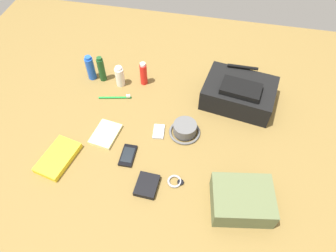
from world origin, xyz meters
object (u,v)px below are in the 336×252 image
at_px(toothpaste_tube, 120,76).
at_px(wallet, 147,185).
at_px(toiletry_pouch, 242,199).
at_px(media_player, 159,132).
at_px(toothbrush, 117,97).
at_px(shampoo_bottle, 101,69).
at_px(deodorant_spray, 90,68).
at_px(bucket_hat, 185,129).
at_px(wristwatch, 175,181).
at_px(backpack, 239,93).
at_px(sunscreen_spray, 144,74).
at_px(paperback_novel, 58,158).
at_px(notepad, 106,134).
at_px(cell_phone, 128,155).

height_order(toothpaste_tube, wallet, toothpaste_tube).
bearing_deg(toiletry_pouch, media_player, 144.17).
bearing_deg(toothbrush, shampoo_bottle, 133.27).
bearing_deg(toiletry_pouch, deodorant_spray, 145.14).
distance_m(bucket_hat, wristwatch, 0.27).
height_order(media_player, toothbrush, toothbrush).
bearing_deg(wallet, deodorant_spray, 130.40).
height_order(backpack, shampoo_bottle, shampoo_bottle).
bearing_deg(shampoo_bottle, sunscreen_spray, 4.40).
distance_m(shampoo_bottle, paperback_novel, 0.55).
height_order(backpack, toothpaste_tube, backpack).
xyz_separation_m(toothpaste_tube, sunscreen_spray, (0.12, 0.04, 0.01)).
bearing_deg(sunscreen_spray, toothpaste_tube, -163.65).
height_order(shampoo_bottle, notepad, shampoo_bottle).
bearing_deg(wallet, sunscreen_spray, 107.96).
xyz_separation_m(shampoo_bottle, toothpaste_tube, (0.11, -0.02, -0.02)).
bearing_deg(paperback_novel, notepad, 46.54).
bearing_deg(shampoo_bottle, paperback_novel, -93.01).
xyz_separation_m(bucket_hat, wristwatch, (0.01, -0.27, -0.02)).
distance_m(bucket_hat, shampoo_bottle, 0.58).
xyz_separation_m(sunscreen_spray, cell_phone, (0.05, -0.48, -0.06)).
height_order(wristwatch, notepad, notepad).
bearing_deg(wristwatch, paperback_novel, 179.34).
bearing_deg(backpack, bucket_hat, -132.36).
bearing_deg(shampoo_bottle, wristwatch, -46.97).
xyz_separation_m(shampoo_bottle, cell_phone, (0.28, -0.46, -0.07)).
height_order(deodorant_spray, paperback_novel, deodorant_spray).
xyz_separation_m(cell_phone, notepad, (-0.14, 0.09, 0.00)).
height_order(toiletry_pouch, notepad, toiletry_pouch).
height_order(bucket_hat, wristwatch, bucket_hat).
relative_size(paperback_novel, wristwatch, 3.17).
height_order(toiletry_pouch, cell_phone, toiletry_pouch).
relative_size(deodorant_spray, shampoo_bottle, 0.97).
height_order(bucket_hat, toothbrush, bucket_hat).
distance_m(cell_phone, notepad, 0.17).
height_order(sunscreen_spray, media_player, sunscreen_spray).
relative_size(bucket_hat, sunscreen_spray, 1.09).
relative_size(sunscreen_spray, paperback_novel, 0.62).
distance_m(deodorant_spray, paperback_novel, 0.55).
relative_size(toothpaste_tube, sunscreen_spray, 0.88).
distance_m(paperback_novel, media_player, 0.48).
height_order(bucket_hat, notepad, bucket_hat).
bearing_deg(shampoo_bottle, media_player, -38.10).
distance_m(shampoo_bottle, wallet, 0.72).
xyz_separation_m(backpack, cell_phone, (-0.47, -0.44, -0.06)).
distance_m(deodorant_spray, cell_phone, 0.58).
bearing_deg(backpack, paperback_novel, -145.85).
relative_size(sunscreen_spray, notepad, 0.93).
xyz_separation_m(toothpaste_tube, wallet, (0.29, -0.58, -0.05)).
relative_size(toiletry_pouch, notepad, 1.81).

